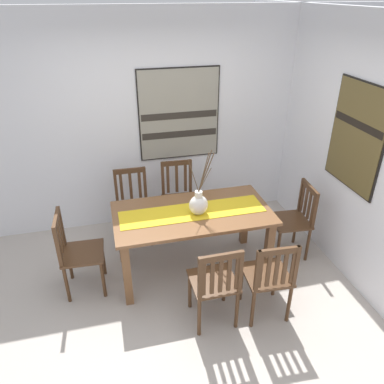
% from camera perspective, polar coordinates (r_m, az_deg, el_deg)
% --- Properties ---
extents(ground_plane, '(6.40, 6.40, 0.03)m').
position_cam_1_polar(ground_plane, '(3.98, -0.27, -17.32)').
color(ground_plane, '#B2A89E').
extents(wall_back, '(6.40, 0.12, 2.70)m').
position_cam_1_polar(wall_back, '(4.84, -5.67, 10.45)').
color(wall_back, silver).
rests_on(wall_back, ground_plane).
extents(wall_side, '(0.12, 6.40, 2.70)m').
position_cam_1_polar(wall_side, '(3.98, 26.74, 3.31)').
color(wall_side, silver).
rests_on(wall_side, ground_plane).
extents(dining_table, '(1.67, 0.86, 0.77)m').
position_cam_1_polar(dining_table, '(4.02, 0.06, -4.52)').
color(dining_table, brown).
rests_on(dining_table, ground_plane).
extents(table_runner, '(1.53, 0.36, 0.01)m').
position_cam_1_polar(table_runner, '(3.96, 0.06, -3.00)').
color(table_runner, gold).
rests_on(table_runner, dining_table).
extents(centerpiece_vase, '(0.23, 0.21, 0.73)m').
position_cam_1_polar(centerpiece_vase, '(3.86, 1.02, -1.82)').
color(centerpiece_vase, silver).
rests_on(centerpiece_vase, dining_table).
extents(chair_0, '(0.44, 0.44, 0.90)m').
position_cam_1_polar(chair_0, '(3.65, 11.66, -12.44)').
color(chair_0, '#4C301C').
rests_on(chair_0, ground_plane).
extents(chair_1, '(0.42, 0.42, 0.91)m').
position_cam_1_polar(chair_1, '(3.52, 3.58, -13.61)').
color(chair_1, '#4C301C').
rests_on(chair_1, ground_plane).
extents(chair_2, '(0.44, 0.44, 0.94)m').
position_cam_1_polar(chair_2, '(4.81, -2.04, -0.83)').
color(chair_2, '#4C301C').
rests_on(chair_2, ground_plane).
extents(chair_3, '(0.45, 0.45, 0.90)m').
position_cam_1_polar(chair_3, '(4.54, 15.32, -3.92)').
color(chair_3, '#4C301C').
rests_on(chair_3, ground_plane).
extents(chair_4, '(0.44, 0.44, 0.92)m').
position_cam_1_polar(chair_4, '(4.04, -17.12, -8.68)').
color(chair_4, '#4C301C').
rests_on(chair_4, ground_plane).
extents(chair_5, '(0.42, 0.42, 0.91)m').
position_cam_1_polar(chair_5, '(4.71, -8.99, -1.95)').
color(chair_5, '#4C301C').
rests_on(chair_5, ground_plane).
extents(painting_on_back_wall, '(1.02, 0.05, 1.15)m').
position_cam_1_polar(painting_on_back_wall, '(4.79, -1.97, 11.70)').
color(painting_on_back_wall, black).
extents(painting_on_side_wall, '(0.05, 0.79, 1.08)m').
position_cam_1_polar(painting_on_side_wall, '(4.10, 23.82, 7.69)').
color(painting_on_side_wall, black).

